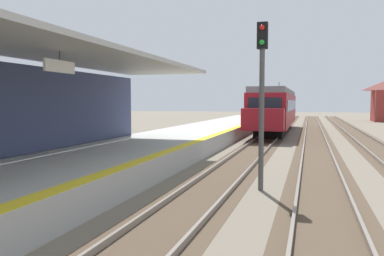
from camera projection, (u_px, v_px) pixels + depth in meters
station_platform at (114, 161)px, 15.20m from camera, size 5.00×80.00×0.91m
track_pair_nearest_platform at (241, 161)px, 17.75m from camera, size 2.34×120.00×0.16m
track_pair_middle at (318, 164)px, 16.76m from camera, size 2.34×120.00×0.16m
approaching_train at (275, 108)px, 34.80m from camera, size 2.93×19.60×4.76m
rail_signal_post at (262, 88)px, 11.83m from camera, size 0.32×0.34×5.20m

